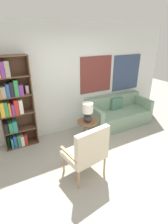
% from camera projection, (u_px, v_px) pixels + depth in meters
% --- Properties ---
extents(ground_plane, '(14.00, 14.00, 0.00)m').
position_uv_depth(ground_plane, '(107.00, 178.00, 3.20)').
color(ground_plane, '#9E998E').
extents(wall_back, '(6.40, 0.08, 2.70)m').
position_uv_depth(wall_back, '(64.00, 81.00, 4.29)').
color(wall_back, silver).
rests_on(wall_back, ground_plane).
extents(bookshelf, '(0.72, 0.30, 2.03)m').
position_uv_depth(bookshelf, '(12.00, 105.00, 3.71)').
color(bookshelf, brown).
rests_on(bookshelf, ground_plane).
extents(armchair, '(0.74, 0.66, 1.02)m').
position_uv_depth(armchair, '(88.00, 150.00, 2.99)').
color(armchair, tan).
rests_on(armchair, ground_plane).
extents(couch, '(1.79, 0.81, 0.80)m').
position_uv_depth(couch, '(118.00, 114.00, 5.00)').
color(couch, gray).
rests_on(couch, ground_plane).
extents(side_table, '(0.47, 0.47, 0.56)m').
position_uv_depth(side_table, '(87.00, 124.00, 4.07)').
color(side_table, brown).
rests_on(side_table, ground_plane).
extents(table_lamp, '(0.24, 0.24, 0.46)m').
position_uv_depth(table_lamp, '(88.00, 111.00, 3.90)').
color(table_lamp, '#2D2D33').
rests_on(table_lamp, side_table).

